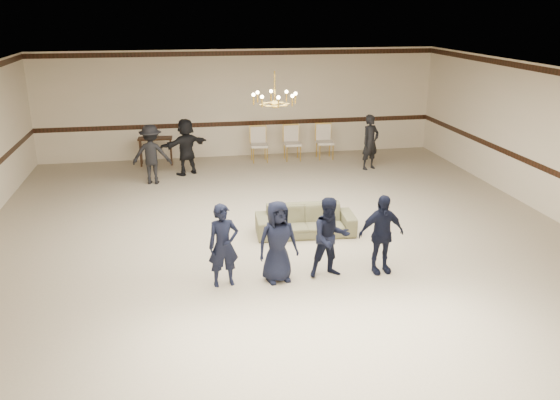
{
  "coord_description": "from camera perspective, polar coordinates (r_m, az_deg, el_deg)",
  "views": [
    {
      "loc": [
        -1.94,
        -10.15,
        4.41
      ],
      "look_at": [
        -0.17,
        -0.5,
        1.06
      ],
      "focal_mm": 36.69,
      "sensor_mm": 36.0,
      "label": 1
    }
  ],
  "objects": [
    {
      "name": "boy_c",
      "position": [
        9.67,
        5.04,
        -3.77
      ],
      "size": [
        0.72,
        0.58,
        1.41
      ],
      "primitive_type": "imported",
      "rotation": [
        0.0,
        0.0,
        0.07
      ],
      "color": "black",
      "rests_on": "floor"
    },
    {
      "name": "adult_mid",
      "position": [
        15.79,
        -9.35,
        5.27
      ],
      "size": [
        1.47,
        1.1,
        1.54
      ],
      "primitive_type": "imported",
      "rotation": [
        0.0,
        0.0,
        3.65
      ],
      "color": "black",
      "rests_on": "floor"
    },
    {
      "name": "chair_rail",
      "position": [
        17.58,
        -3.91,
        7.62
      ],
      "size": [
        12.0,
        0.02,
        0.14
      ],
      "primitive_type": "cube",
      "color": "black",
      "rests_on": "wall_back"
    },
    {
      "name": "console_table",
      "position": [
        17.01,
        -12.26,
        4.79
      ],
      "size": [
        0.98,
        0.45,
        0.81
      ],
      "primitive_type": "cube",
      "rotation": [
        0.0,
        0.0,
        -0.05
      ],
      "color": "black",
      "rests_on": "floor"
    },
    {
      "name": "settee",
      "position": [
        11.55,
        2.54,
        -2.07
      ],
      "size": [
        2.02,
        0.88,
        0.58
      ],
      "primitive_type": "imported",
      "rotation": [
        0.0,
        0.0,
        -0.06
      ],
      "color": "brown",
      "rests_on": "floor"
    },
    {
      "name": "banquet_chair_right",
      "position": [
        17.34,
        4.5,
        5.78
      ],
      "size": [
        0.53,
        0.53,
        1.02
      ],
      "primitive_type": null,
      "rotation": [
        0.0,
        0.0,
        -0.09
      ],
      "color": "beige",
      "rests_on": "floor"
    },
    {
      "name": "room",
      "position": [
        10.71,
        0.4,
        3.64
      ],
      "size": [
        12.01,
        14.01,
        3.21
      ],
      "color": "#B7A98D",
      "rests_on": "ground"
    },
    {
      "name": "crown_molding",
      "position": [
        17.3,
        -4.07,
        14.39
      ],
      "size": [
        12.0,
        0.02,
        0.14
      ],
      "primitive_type": "cube",
      "color": "black",
      "rests_on": "wall_back"
    },
    {
      "name": "banquet_chair_left",
      "position": [
        16.95,
        -2.08,
        5.52
      ],
      "size": [
        0.54,
        0.54,
        1.02
      ],
      "primitive_type": null,
      "rotation": [
        0.0,
        0.0,
        -0.1
      ],
      "color": "beige",
      "rests_on": "floor"
    },
    {
      "name": "chandelier",
      "position": [
        11.43,
        -0.54,
        11.12
      ],
      "size": [
        0.94,
        0.94,
        0.89
      ],
      "primitive_type": null,
      "color": "gold",
      "rests_on": "ceiling"
    },
    {
      "name": "boy_d",
      "position": [
        9.94,
        10.06,
        -3.36
      ],
      "size": [
        0.85,
        0.42,
        1.41
      ],
      "primitive_type": "imported",
      "rotation": [
        0.0,
        0.0,
        0.09
      ],
      "color": "black",
      "rests_on": "floor"
    },
    {
      "name": "boy_b",
      "position": [
        9.48,
        -0.23,
        -4.16
      ],
      "size": [
        0.76,
        0.57,
        1.41
      ],
      "primitive_type": "imported",
      "rotation": [
        0.0,
        0.0,
        0.19
      ],
      "color": "black",
      "rests_on": "floor"
    },
    {
      "name": "banquet_chair_mid",
      "position": [
        17.12,
        1.24,
        5.66
      ],
      "size": [
        0.5,
        0.5,
        1.02
      ],
      "primitive_type": null,
      "rotation": [
        0.0,
        0.0,
        -0.02
      ],
      "color": "beige",
      "rests_on": "floor"
    },
    {
      "name": "boy_a",
      "position": [
        9.38,
        -5.66,
        -4.53
      ],
      "size": [
        0.55,
        0.4,
        1.41
      ],
      "primitive_type": "imported",
      "rotation": [
        0.0,
        0.0,
        0.14
      ],
      "color": "black",
      "rests_on": "floor"
    },
    {
      "name": "adult_right",
      "position": [
        16.3,
        8.99,
        5.71
      ],
      "size": [
        0.67,
        0.57,
        1.54
      ],
      "primitive_type": "imported",
      "rotation": [
        0.0,
        0.0,
        0.42
      ],
      "color": "black",
      "rests_on": "floor"
    },
    {
      "name": "adult_left",
      "position": [
        15.12,
        -12.69,
        4.46
      ],
      "size": [
        1.07,
        0.7,
        1.54
      ],
      "primitive_type": "imported",
      "rotation": [
        0.0,
        0.0,
        3.01
      ],
      "color": "black",
      "rests_on": "floor"
    }
  ]
}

